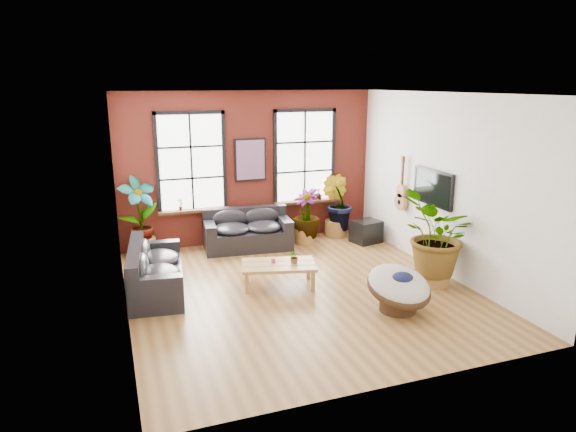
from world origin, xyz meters
The scene contains 19 objects.
room centered at (0.00, 0.15, 1.75)m, with size 6.04×6.54×3.54m.
sofa_back centered at (-0.24, 2.71, 0.40)m, with size 2.02×1.12×0.89m.
sofa_left centered at (-2.50, 0.82, 0.39)m, with size 1.14×2.25×0.85m.
coffee_table centered at (-0.28, 0.32, 0.38)m, with size 1.50×1.08×0.52m.
papasan_chair centered at (1.24, -1.36, 0.41)m, with size 1.21×1.22×0.80m.
poster centered at (0.00, 3.18, 1.95)m, with size 0.74×0.06×0.98m.
tv_wall_unit centered at (2.93, 0.60, 1.54)m, with size 0.13×1.86×1.20m.
media_box centered at (2.52, 2.17, 0.26)m, with size 0.73×0.65×0.52m.
pot_back_left centered at (-2.51, 2.97, 0.19)m, with size 0.57×0.57×0.39m.
pot_back_right centered at (2.07, 2.91, 0.20)m, with size 0.64×0.64×0.39m.
pot_right_wall centered at (2.51, -0.63, 0.18)m, with size 0.51×0.51×0.36m.
pot_mid centered at (1.13, 2.59, 0.18)m, with size 0.54×0.54×0.35m.
floor_plant_back_left centered at (-2.55, 2.98, 0.96)m, with size 0.85×0.57×1.61m, color #245617.
floor_plant_back_right centered at (2.09, 2.91, 0.83)m, with size 0.74×0.60×1.35m, color #245617.
floor_plant_right_wall centered at (2.48, -0.61, 0.96)m, with size 1.44×1.24×1.60m, color #245617.
floor_plant_mid centered at (1.16, 2.58, 0.72)m, with size 0.65×0.65×1.15m, color #245617.
table_plant centered at (0.01, 0.25, 0.56)m, with size 0.23×0.20×0.26m, color #245617.
sill_plant_left centered at (-1.65, 3.13, 1.04)m, with size 0.14×0.10×0.27m, color #245617.
sill_plant_right centered at (1.70, 3.13, 1.04)m, with size 0.15×0.15×0.27m, color #245617.
Camera 1 is at (-3.11, -8.15, 3.69)m, focal length 32.00 mm.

